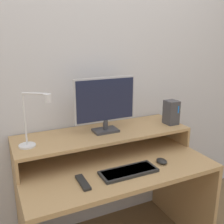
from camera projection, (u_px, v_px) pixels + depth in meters
The scene contains 9 objects.
wall_back at pixel (90, 76), 1.99m from camera, with size 6.00×0.05×2.50m.
desk at pixel (113, 188), 1.84m from camera, with size 1.26×0.74×0.72m.
monitor_shelf at pixel (103, 135), 1.89m from camera, with size 1.26×0.40×0.16m.
monitor at pixel (105, 103), 1.84m from camera, with size 0.45×0.12×0.39m.
desk_lamp at pixel (34, 122), 1.58m from camera, with size 0.20×0.16×0.35m.
router_dock at pixel (171, 112), 2.04m from camera, with size 0.09×0.10×0.19m.
keyboard at pixel (129, 171), 1.63m from camera, with size 0.36×0.14×0.02m.
mouse at pixel (162, 161), 1.75m from camera, with size 0.06×0.09×0.03m.
remote_control at pixel (83, 182), 1.51m from camera, with size 0.05×0.17×0.02m.
Camera 1 is at (-0.70, -1.09, 1.54)m, focal length 42.00 mm.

